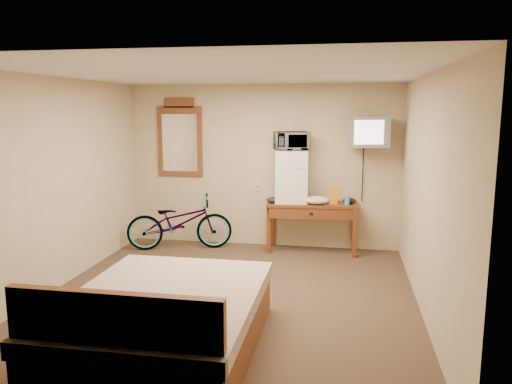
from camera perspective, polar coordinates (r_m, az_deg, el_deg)
room at (r=5.49m, az=-3.24°, el=0.26°), size 4.60×4.64×2.50m
desk at (r=7.44m, az=6.44°, el=-2.17°), size 1.38×0.61×0.75m
mini_fridge at (r=7.44m, az=4.03°, el=1.83°), size 0.53×0.51×0.77m
microwave at (r=7.38m, az=4.08°, el=5.84°), size 0.57×0.48×0.27m
snack_bag at (r=7.36m, az=8.86°, el=-0.45°), size 0.13×0.08×0.24m
blue_cup at (r=7.33m, az=10.38°, el=-0.96°), size 0.08×0.08×0.13m
cloth_cream at (r=7.34m, az=6.85°, el=-0.93°), size 0.38×0.29×0.12m
cloth_dark_a at (r=7.37m, az=2.16°, el=-0.91°), size 0.25×0.19×0.09m
cloth_dark_b at (r=7.45m, az=10.63°, el=-0.97°), size 0.20×0.16×0.09m
crt_television at (r=7.31m, az=12.73°, el=6.75°), size 0.59×0.64×0.44m
wall_mirror at (r=7.99m, az=-8.69°, el=6.06°), size 0.72×0.04×1.22m
bicycle at (r=7.71m, az=-8.72°, el=-3.42°), size 1.68×1.01×0.84m
bed at (r=4.58m, az=-10.69°, el=-14.36°), size 1.63×2.16×0.90m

